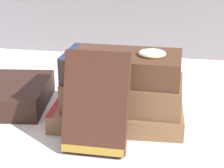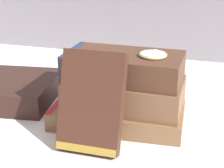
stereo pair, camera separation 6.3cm
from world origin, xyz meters
The scene contains 7 objects.
ground_plane centered at (0.00, 0.00, 0.00)m, with size 3.00×3.00×0.00m, color silver.
book_flat_bottom centered at (-0.01, 0.03, 0.02)m, with size 0.24×0.13×0.03m.
book_flat_middle centered at (0.00, 0.04, 0.06)m, with size 0.21×0.12×0.05m.
book_flat_top centered at (-0.01, 0.04, 0.11)m, with size 0.20×0.11×0.05m.
book_side_left centered at (-0.27, 0.07, 0.02)m, with size 0.23×0.20×0.05m.
book_leaning_front centered at (-0.03, -0.06, 0.07)m, with size 0.10×0.07×0.16m.
pocket_watch centered at (0.05, 0.04, 0.14)m, with size 0.05×0.05×0.01m.
Camera 2 is at (0.16, -0.57, 0.32)m, focal length 60.00 mm.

